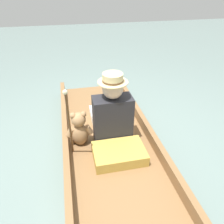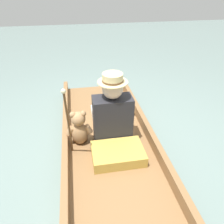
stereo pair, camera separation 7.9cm
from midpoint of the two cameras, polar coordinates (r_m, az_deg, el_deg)
name	(u,v)px [view 2 (the right image)]	position (r m, az deg, el deg)	size (l,w,h in m)	color
ground_plane	(107,144)	(2.74, -0.49, -8.44)	(16.00, 16.00, 0.00)	slate
punt_boat	(107,139)	(2.69, -0.50, -7.03)	(1.03, 2.74, 0.28)	brown
seat_cushion	(118,154)	(2.32, 2.53, -10.83)	(0.53, 0.37, 0.12)	#B7933D
seated_person	(111,114)	(2.49, 0.66, -0.56)	(0.42, 0.81, 0.82)	white
teddy_bear	(79,129)	(2.44, -7.64, -4.36)	(0.30, 0.18, 0.43)	#9E754C
wine_glass	(131,109)	(2.92, 5.67, 0.79)	(0.09, 0.09, 0.22)	silver
walking_cane	(68,119)	(2.07, -10.43, -1.86)	(0.04, 0.24, 0.85)	brown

